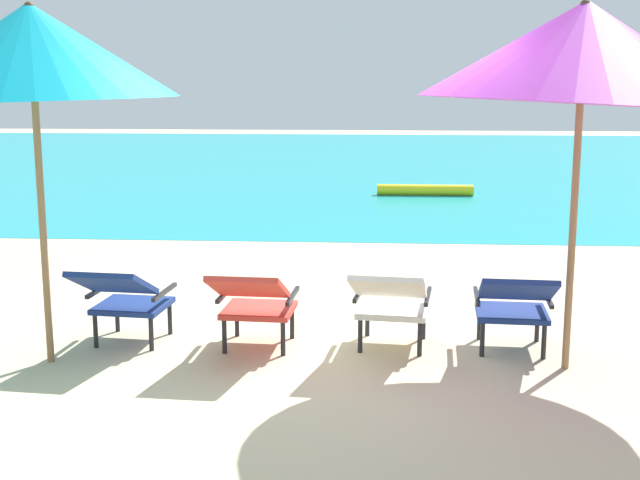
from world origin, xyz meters
TOP-DOWN VIEW (x-y plane):
  - ground_plane at (0.00, 4.00)m, footprint 40.00×40.00m
  - ocean_band at (0.00, 12.94)m, footprint 40.00×18.00m
  - swim_buoy at (1.24, 8.04)m, footprint 1.60×0.18m
  - lounge_chair_far_left at (-1.44, -0.23)m, footprint 0.62×0.92m
  - lounge_chair_near_left at (-0.45, -0.29)m, footprint 0.59×0.91m
  - lounge_chair_near_right at (0.55, -0.22)m, footprint 0.63×0.93m
  - lounge_chair_far_right at (1.45, -0.24)m, footprint 0.59×0.91m
  - beach_umbrella_left at (-1.89, -0.58)m, footprint 2.57×2.57m
  - beach_umbrella_right at (1.78, -0.48)m, footprint 2.96×2.95m

SIDE VIEW (x-z plane):
  - ground_plane at x=0.00m, z-range 0.00..0.00m
  - ocean_band at x=0.00m, z-range 0.00..0.01m
  - swim_buoy at x=1.24m, z-range 0.01..0.19m
  - lounge_chair_far_left at x=-1.44m, z-range 0.06..0.75m
  - lounge_chair_near_left at x=-0.45m, z-range 0.06..0.75m
  - lounge_chair_near_right at x=0.55m, z-range 0.06..0.75m
  - lounge_chair_far_right at x=1.45m, z-range 0.06..0.75m
  - beach_umbrella_right at x=1.78m, z-range 0.89..3.47m
  - beach_umbrella_left at x=-1.89m, z-range 0.92..3.45m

